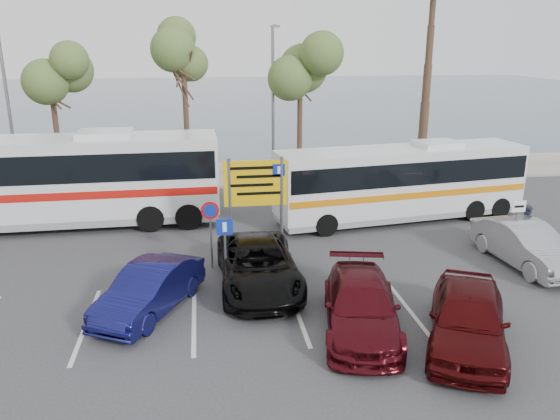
{
  "coord_description": "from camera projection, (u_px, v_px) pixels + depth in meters",
  "views": [
    {
      "loc": [
        -0.8,
        -14.86,
        7.36
      ],
      "look_at": [
        1.82,
        3.0,
        1.76
      ],
      "focal_mm": 35.0,
      "sensor_mm": 36.0,
      "label": 1
    }
  ],
  "objects": [
    {
      "name": "ground",
      "position": [
        235.0,
        298.0,
        16.34
      ],
      "size": [
        120.0,
        120.0,
        0.0
      ],
      "primitive_type": "plane",
      "color": "#373739",
      "rests_on": "ground"
    },
    {
      "name": "kerb_strip",
      "position": [
        217.0,
        182.0,
        29.55
      ],
      "size": [
        44.0,
        2.4,
        0.15
      ],
      "primitive_type": "cube",
      "color": "gray",
      "rests_on": "ground"
    },
    {
      "name": "seawall",
      "position": [
        216.0,
        169.0,
        31.37
      ],
      "size": [
        48.0,
        0.8,
        0.6
      ],
      "primitive_type": "cube",
      "color": "#A69E85",
      "rests_on": "ground"
    },
    {
      "name": "sea",
      "position": [
        205.0,
        99.0,
        73.04
      ],
      "size": [
        140.0,
        140.0,
        0.0
      ],
      "primitive_type": "plane",
      "color": "#465E70",
      "rests_on": "ground"
    },
    {
      "name": "tree_left",
      "position": [
        49.0,
        70.0,
        26.68
      ],
      "size": [
        3.2,
        3.2,
        7.2
      ],
      "color": "#382619",
      "rests_on": "kerb_strip"
    },
    {
      "name": "tree_mid",
      "position": [
        183.0,
        56.0,
        27.39
      ],
      "size": [
        3.2,
        3.2,
        8.0
      ],
      "color": "#382619",
      "rests_on": "kerb_strip"
    },
    {
      "name": "tree_right",
      "position": [
        300.0,
        65.0,
        28.37
      ],
      "size": [
        3.2,
        3.2,
        7.4
      ],
      "color": "#382619",
      "rests_on": "kerb_strip"
    },
    {
      "name": "street_lamp_left",
      "position": [
        7.0,
        101.0,
        26.37
      ],
      "size": [
        0.45,
        1.15,
        8.01
      ],
      "color": "slate",
      "rests_on": "kerb_strip"
    },
    {
      "name": "street_lamp_right",
      "position": [
        273.0,
        97.0,
        28.17
      ],
      "size": [
        0.45,
        1.15,
        8.01
      ],
      "color": "slate",
      "rests_on": "kerb_strip"
    },
    {
      "name": "direction_sign",
      "position": [
        256.0,
        191.0,
        18.78
      ],
      "size": [
        2.2,
        0.12,
        3.6
      ],
      "color": "slate",
      "rests_on": "ground"
    },
    {
      "name": "sign_no_stop",
      "position": [
        211.0,
        224.0,
        18.04
      ],
      "size": [
        0.6,
        0.08,
        2.35
      ],
      "color": "slate",
      "rests_on": "ground"
    },
    {
      "name": "sign_parking",
      "position": [
        225.0,
        243.0,
        16.62
      ],
      "size": [
        0.5,
        0.07,
        2.25
      ],
      "color": "slate",
      "rests_on": "ground"
    },
    {
      "name": "sign_taxi",
      "position": [
        516.0,
        222.0,
        18.69
      ],
      "size": [
        0.5,
        0.07,
        2.2
      ],
      "color": "slate",
      "rests_on": "ground"
    },
    {
      "name": "lane_markings",
      "position": [
        196.0,
        316.0,
        15.24
      ],
      "size": [
        12.02,
        4.2,
        0.01
      ],
      "primitive_type": null,
      "color": "silver",
      "rests_on": "ground"
    },
    {
      "name": "coach_bus_left",
      "position": [
        61.0,
        184.0,
        22.16
      ],
      "size": [
        12.69,
        2.95,
        3.94
      ],
      "color": "silver",
      "rests_on": "ground"
    },
    {
      "name": "coach_bus_right",
      "position": [
        401.0,
        185.0,
        23.06
      ],
      "size": [
        10.91,
        3.77,
        3.33
      ],
      "color": "silver",
      "rests_on": "ground"
    },
    {
      "name": "car_blue",
      "position": [
        149.0,
        289.0,
        15.34
      ],
      "size": [
        3.17,
        4.32,
        1.36
      ],
      "primitive_type": "imported",
      "rotation": [
        0.0,
        0.0,
        -0.48
      ],
      "color": "#10114D",
      "rests_on": "ground"
    },
    {
      "name": "car_maroon",
      "position": [
        361.0,
        306.0,
        14.38
      ],
      "size": [
        2.85,
        4.99,
        1.36
      ],
      "primitive_type": "imported",
      "rotation": [
        0.0,
        0.0,
        -0.21
      ],
      "color": "#4A0C13",
      "rests_on": "ground"
    },
    {
      "name": "car_red",
      "position": [
        468.0,
        318.0,
        13.58
      ],
      "size": [
        3.68,
        4.93,
        1.56
      ],
      "primitive_type": "imported",
      "rotation": [
        0.0,
        0.0,
        -0.46
      ],
      "color": "#3E080A",
      "rests_on": "ground"
    },
    {
      "name": "suv_black",
      "position": [
        258.0,
        265.0,
        16.89
      ],
      "size": [
        2.4,
        5.16,
        1.43
      ],
      "primitive_type": "imported",
      "rotation": [
        0.0,
        0.0,
        0.0
      ],
      "color": "black",
      "rests_on": "ground"
    },
    {
      "name": "car_silver_b",
      "position": [
        525.0,
        245.0,
        18.56
      ],
      "size": [
        1.97,
        4.6,
        1.48
      ],
      "primitive_type": "imported",
      "rotation": [
        0.0,
        0.0,
        0.09
      ],
      "color": "#9A9AA0",
      "rests_on": "ground"
    },
    {
      "name": "pedestrian_far",
      "position": [
        526.0,
        226.0,
        20.22
      ],
      "size": [
        0.64,
        0.81,
        1.63
      ],
      "primitive_type": "imported",
      "rotation": [
        0.0,
        0.0,
        1.54
      ],
      "color": "#384055",
      "rests_on": "ground"
    }
  ]
}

